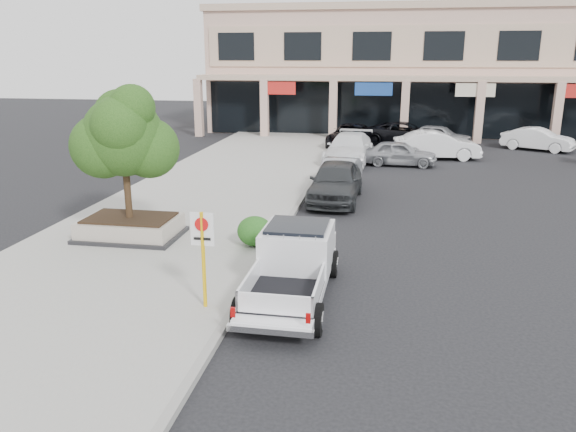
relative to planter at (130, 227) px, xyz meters
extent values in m
plane|color=black|center=(6.24, -2.86, -0.48)|extent=(120.00, 120.00, 0.00)
cube|color=gray|center=(0.74, 3.14, -0.40)|extent=(8.00, 52.00, 0.15)
cube|color=gray|center=(4.69, 3.14, -0.40)|extent=(0.20, 52.00, 0.15)
cube|color=#CBA28E|center=(14.24, 31.14, 4.02)|extent=(40.00, 10.00, 9.00)
cube|color=tan|center=(14.24, 31.14, 8.77)|extent=(40.40, 10.40, 0.50)
cube|color=tan|center=(14.24, 25.04, 3.82)|extent=(40.00, 2.20, 0.35)
cube|color=#CBA28E|center=(-5.76, 24.19, 1.62)|extent=(0.55, 0.55, 4.20)
cube|color=black|center=(14.24, 26.09, 1.52)|extent=(39.20, 0.08, 3.90)
cube|color=black|center=(0.00, 0.00, -0.27)|extent=(3.20, 2.20, 0.12)
cube|color=gray|center=(0.00, 0.00, 0.04)|extent=(3.00, 2.00, 0.50)
cube|color=black|center=(0.00, 0.00, 0.32)|extent=(2.70, 1.70, 0.06)
cylinder|color=black|center=(0.00, 0.00, 1.45)|extent=(0.22, 0.22, 2.20)
sphere|color=#173A0F|center=(0.00, 0.00, 2.95)|extent=(2.50, 2.50, 2.50)
sphere|color=#173A0F|center=(0.70, 0.30, 2.55)|extent=(1.90, 1.90, 1.90)
sphere|color=#173A0F|center=(-0.30, 0.50, 3.55)|extent=(1.60, 1.60, 1.60)
cylinder|color=#EBB30C|center=(4.02, -4.64, 0.82)|extent=(0.09, 0.09, 2.30)
cube|color=white|center=(4.02, -4.64, 1.57)|extent=(0.55, 0.03, 0.78)
cylinder|color=red|center=(4.02, -4.67, 1.69)|extent=(0.32, 0.02, 0.32)
ellipsoid|color=#1B4F16|center=(4.18, -0.15, 0.14)|extent=(1.10, 0.99, 0.93)
imported|color=#2A2C2E|center=(6.07, 6.37, 0.36)|extent=(2.12, 4.96, 1.67)
imported|color=#9DA0A4|center=(6.03, 8.46, 0.21)|extent=(1.94, 4.32, 1.37)
imported|color=white|center=(6.03, 15.17, 0.34)|extent=(2.78, 5.82, 1.64)
imported|color=black|center=(5.74, 20.75, 0.28)|extent=(3.12, 5.69, 1.51)
imported|color=#94969C|center=(8.80, 14.84, 0.21)|extent=(4.11, 1.84, 1.37)
imported|color=silver|center=(10.97, 17.29, 0.34)|extent=(5.08, 2.23, 1.62)
imported|color=black|center=(9.32, 22.62, 0.28)|extent=(5.70, 3.08, 1.52)
imported|color=#96989D|center=(11.50, 22.15, 0.25)|extent=(4.56, 2.92, 1.45)
imported|color=white|center=(17.56, 21.59, 0.24)|extent=(4.53, 3.34, 1.42)
camera|label=1|loc=(8.01, -16.23, 5.35)|focal=35.00mm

